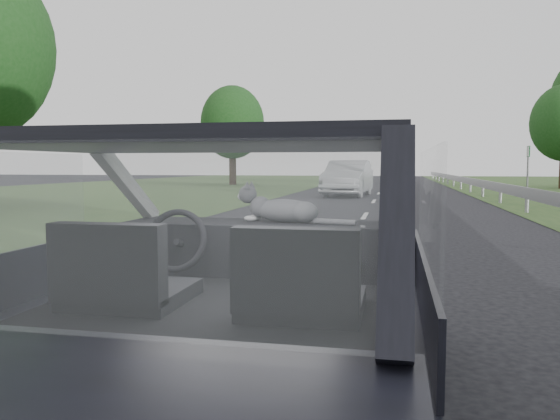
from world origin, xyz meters
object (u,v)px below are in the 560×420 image
at_px(other_car, 348,178).
at_px(highway_sign, 528,169).
at_px(cat, 285,209).
at_px(subject_car, 228,293).

bearing_deg(other_car, highway_sign, 38.23).
height_order(other_car, highway_sign, highway_sign).
bearing_deg(highway_sign, cat, -100.11).
height_order(subject_car, other_car, other_car).
bearing_deg(subject_car, highway_sign, 74.97).
distance_m(other_car, highway_sign, 10.50).
height_order(subject_car, highway_sign, highway_sign).
height_order(subject_car, cat, subject_car).
distance_m(subject_car, other_car, 21.74).
bearing_deg(other_car, subject_car, -82.53).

